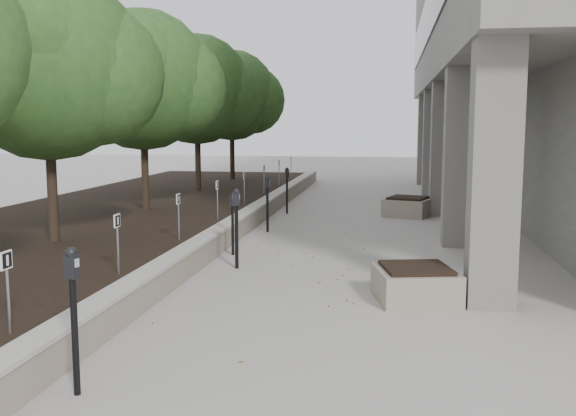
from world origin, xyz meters
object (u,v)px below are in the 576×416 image
Objects in this scene: crabapple_tree_2 at (48,105)px; parking_meter_3 at (233,224)px; parking_meter_2 at (237,229)px; parking_meter_1 at (74,322)px; crabapple_tree_4 at (197,113)px; crabapple_tree_5 at (232,115)px; planter_front at (416,283)px; crabapple_tree_3 at (143,110)px; planter_back at (408,206)px; parking_meter_4 at (267,204)px; parking_meter_5 at (287,191)px.

crabapple_tree_2 is 4.14× the size of parking_meter_3.
crabapple_tree_2 reaches higher than parking_meter_2.
crabapple_tree_4 is at bearing 118.12° from parking_meter_1.
crabapple_tree_5 is 4.55× the size of planter_front.
parking_meter_3 is at bearing -48.57° from crabapple_tree_3.
parking_meter_3 is 1.10× the size of planter_front.
planter_back is at bearing 90.72° from parking_meter_1.
crabapple_tree_2 and crabapple_tree_5 have the same top height.
crabapple_tree_2 is 1.00× the size of crabapple_tree_4.
parking_meter_4 is 7.00m from planter_front.
parking_meter_5 is (-0.25, 7.67, -0.06)m from parking_meter_2.
parking_meter_1 reaches higher than parking_meter_3.
parking_meter_2 is (3.80, -10.10, -2.35)m from crabapple_tree_4.
crabapple_tree_5 is (0.00, 10.00, 0.00)m from crabapple_tree_3.
planter_back is at bearing 63.77° from parking_meter_3.
planter_front is (3.69, -3.05, -0.38)m from parking_meter_3.
parking_meter_5 is (0.13, 6.44, 0.05)m from parking_meter_3.
planter_back is at bearing 59.60° from parking_meter_2.
parking_meter_4 is 5.03m from planter_back.
parking_meter_4 is (0.18, 3.00, 0.06)m from parking_meter_3.
crabapple_tree_2 is 10.00m from crabapple_tree_4.
planter_back is (3.66, 0.03, -0.42)m from parking_meter_5.
crabapple_tree_3 is 4.41m from parking_meter_4.
crabapple_tree_2 is 7.88m from planter_front.
parking_meter_3 is at bearing 106.71° from parking_meter_1.
planter_back is at bearing -15.31° from parking_meter_5.
parking_meter_1 is 1.18× the size of parking_meter_3.
parking_meter_2 reaches higher than planter_back.
crabapple_tree_5 is 11.70m from parking_meter_4.
crabapple_tree_2 is at bearing -130.86° from parking_meter_5.
crabapple_tree_5 is (0.00, 5.00, 0.00)m from crabapple_tree_4.
parking_meter_2 is 1.08× the size of parking_meter_5.
parking_meter_4 is at bearing -71.72° from crabapple_tree_5.
crabapple_tree_2 is 4.46m from parking_meter_2.
crabapple_tree_4 is 14.16m from planter_front.
parking_meter_5 reaches higher than planter_back.
crabapple_tree_5 is 8.58m from parking_meter_5.
parking_meter_2 reaches higher than planter_front.
crabapple_tree_5 is 4.14× the size of parking_meter_3.
parking_meter_2 is (3.80, -15.10, -2.35)m from crabapple_tree_5.
parking_meter_1 is (3.54, -16.08, -2.35)m from crabapple_tree_4.
planter_back is at bearing 19.83° from crabapple_tree_3.
parking_meter_4 is at bearing 86.25° from parking_meter_2.
crabapple_tree_5 is at bearing 90.00° from crabapple_tree_4.
planter_front is (3.56, 4.17, -0.49)m from parking_meter_1.
parking_meter_1 is 1.24× the size of planter_back.
crabapple_tree_2 is at bearing -157.50° from parking_meter_3.
planter_back is (7.20, -7.40, -2.83)m from crabapple_tree_5.
crabapple_tree_2 is at bearing -133.47° from planter_back.
planter_front is at bearing -59.20° from crabapple_tree_4.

